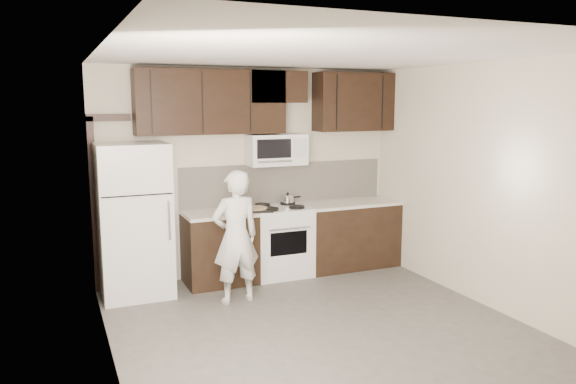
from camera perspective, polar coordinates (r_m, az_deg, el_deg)
floor at (r=5.74m, az=3.87°, el=-14.11°), size 4.50×4.50×0.00m
back_wall at (r=7.40m, az=-3.94°, el=2.04°), size 4.00×0.00×4.00m
ceiling at (r=5.29m, az=4.20°, el=13.85°), size 4.50×4.50×0.00m
counter_run at (r=7.50m, az=1.29°, el=-4.79°), size 2.95×0.64×0.91m
stove at (r=7.39m, az=-0.86°, el=-4.98°), size 0.76×0.66×0.94m
backsplash at (r=7.59m, az=-0.33°, el=0.95°), size 2.90×0.02×0.54m
upper_cabinets at (r=7.25m, az=-1.99°, el=9.29°), size 3.48×0.35×0.78m
microwave at (r=7.30m, az=-1.23°, el=4.33°), size 0.76×0.42×0.40m
refrigerator at (r=6.77m, az=-15.36°, el=-2.80°), size 0.80×0.76×1.80m
door_trim at (r=6.99m, az=-18.84°, el=0.30°), size 0.50×0.08×2.12m
saucepan at (r=7.48m, az=-0.02°, el=-0.76°), size 0.29×0.17×0.16m
baking_tray at (r=7.06m, az=-3.32°, el=-1.81°), size 0.52×0.45×0.02m
pizza at (r=7.06m, az=-3.32°, el=-1.64°), size 0.37×0.37×0.02m
person at (r=6.36m, az=-5.33°, el=-4.56°), size 0.58×0.41×1.52m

